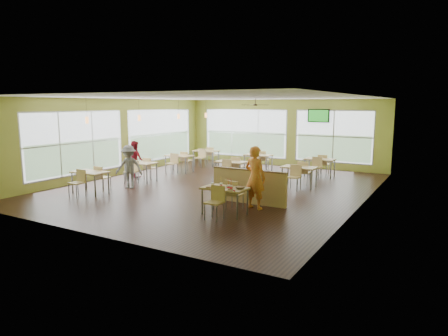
{
  "coord_description": "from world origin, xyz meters",
  "views": [
    {
      "loc": [
        7.24,
        -12.1,
        2.94
      ],
      "look_at": [
        1.03,
        -1.36,
        0.98
      ],
      "focal_mm": 32.0,
      "sensor_mm": 36.0,
      "label": 1
    }
  ],
  "objects_px": {
    "main_table": "(225,192)",
    "half_wall_divider": "(249,186)",
    "man_plaid": "(255,178)",
    "food_basket": "(240,188)"
  },
  "relations": [
    {
      "from": "main_table",
      "to": "half_wall_divider",
      "type": "bearing_deg",
      "value": 90.0
    },
    {
      "from": "man_plaid",
      "to": "food_basket",
      "type": "distance_m",
      "value": 0.94
    },
    {
      "from": "half_wall_divider",
      "to": "man_plaid",
      "type": "height_order",
      "value": "man_plaid"
    },
    {
      "from": "half_wall_divider",
      "to": "food_basket",
      "type": "relative_size",
      "value": 9.49
    },
    {
      "from": "main_table",
      "to": "half_wall_divider",
      "type": "relative_size",
      "value": 0.63
    },
    {
      "from": "half_wall_divider",
      "to": "man_plaid",
      "type": "distance_m",
      "value": 0.75
    },
    {
      "from": "food_basket",
      "to": "main_table",
      "type": "bearing_deg",
      "value": -174.2
    },
    {
      "from": "man_plaid",
      "to": "food_basket",
      "type": "height_order",
      "value": "man_plaid"
    },
    {
      "from": "main_table",
      "to": "man_plaid",
      "type": "relative_size",
      "value": 0.84
    },
    {
      "from": "half_wall_divider",
      "to": "food_basket",
      "type": "bearing_deg",
      "value": -72.53
    }
  ]
}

